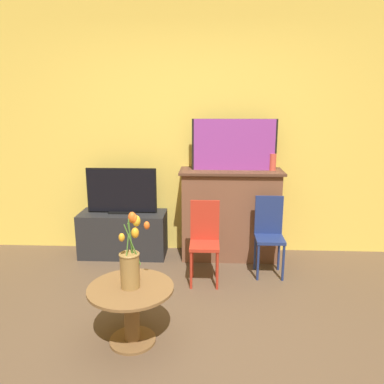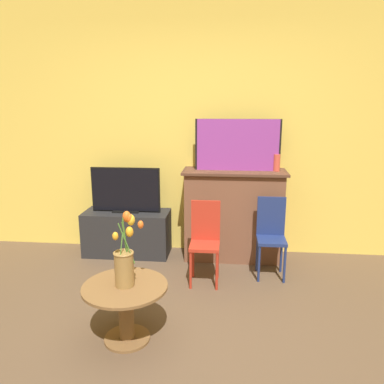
{
  "view_description": "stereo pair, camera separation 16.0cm",
  "coord_description": "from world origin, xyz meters",
  "px_view_note": "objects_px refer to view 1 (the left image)",
  "views": [
    {
      "loc": [
        0.17,
        -1.97,
        1.64
      ],
      "look_at": [
        0.01,
        1.22,
        0.88
      ],
      "focal_mm": 35.0,
      "sensor_mm": 36.0,
      "label": 1
    },
    {
      "loc": [
        0.33,
        -1.96,
        1.64
      ],
      "look_at": [
        0.01,
        1.22,
        0.88
      ],
      "focal_mm": 35.0,
      "sensor_mm": 36.0,
      "label": 2
    }
  ],
  "objects_px": {
    "tv_monitor": "(122,191)",
    "vase_tulips": "(131,261)",
    "chair_red": "(205,237)",
    "painting": "(234,145)",
    "chair_blue": "(269,231)"
  },
  "relations": [
    {
      "from": "tv_monitor",
      "to": "vase_tulips",
      "type": "xyz_separation_m",
      "value": [
        0.42,
        -1.54,
        -0.11
      ]
    },
    {
      "from": "tv_monitor",
      "to": "chair_red",
      "type": "height_order",
      "value": "tv_monitor"
    },
    {
      "from": "chair_red",
      "to": "tv_monitor",
      "type": "bearing_deg",
      "value": 147.2
    },
    {
      "from": "tv_monitor",
      "to": "chair_red",
      "type": "distance_m",
      "value": 1.11
    },
    {
      "from": "chair_red",
      "to": "chair_blue",
      "type": "relative_size",
      "value": 1.0
    },
    {
      "from": "tv_monitor",
      "to": "vase_tulips",
      "type": "height_order",
      "value": "tv_monitor"
    },
    {
      "from": "chair_red",
      "to": "vase_tulips",
      "type": "xyz_separation_m",
      "value": [
        -0.48,
        -0.96,
        0.17
      ]
    },
    {
      "from": "painting",
      "to": "chair_blue",
      "type": "bearing_deg",
      "value": -50.16
    },
    {
      "from": "chair_blue",
      "to": "vase_tulips",
      "type": "height_order",
      "value": "vase_tulips"
    },
    {
      "from": "painting",
      "to": "chair_blue",
      "type": "height_order",
      "value": "painting"
    },
    {
      "from": "chair_blue",
      "to": "vase_tulips",
      "type": "xyz_separation_m",
      "value": [
        -1.11,
        -1.16,
        0.17
      ]
    },
    {
      "from": "chair_red",
      "to": "vase_tulips",
      "type": "height_order",
      "value": "vase_tulips"
    },
    {
      "from": "chair_red",
      "to": "chair_blue",
      "type": "distance_m",
      "value": 0.65
    },
    {
      "from": "painting",
      "to": "tv_monitor",
      "type": "relative_size",
      "value": 1.16
    },
    {
      "from": "tv_monitor",
      "to": "chair_red",
      "type": "relative_size",
      "value": 0.98
    }
  ]
}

